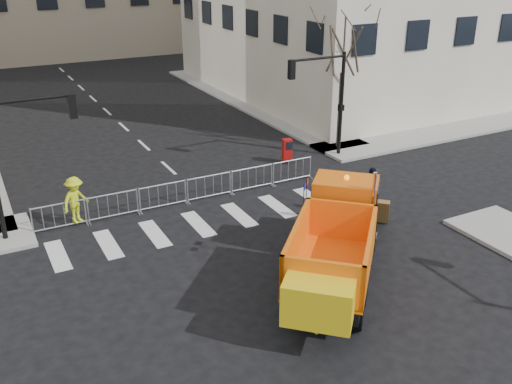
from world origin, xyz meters
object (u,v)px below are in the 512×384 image
cop_c (371,188)px  newspaper_box (287,150)px  plow_truck (336,241)px  cop_a (350,194)px  worker (75,200)px  cop_b (355,205)px

cop_c → newspaper_box: cop_c is taller
plow_truck → newspaper_box: 11.39m
plow_truck → cop_a: size_ratio=4.63×
cop_c → worker: worker is taller
cop_b → cop_c: bearing=-138.2°
worker → newspaper_box: (10.89, 2.26, -0.39)m
cop_a → newspaper_box: bearing=-136.4°
cop_b → newspaper_box: (1.22, 7.25, -0.14)m
plow_truck → worker: size_ratio=4.37×
worker → cop_c: bearing=-53.0°
plow_truck → newspaper_box: size_ratio=7.47×
cop_b → worker: (-9.67, 4.99, 0.25)m
plow_truck → newspaper_box: bearing=20.0°
plow_truck → worker: 10.45m
cop_c → worker: size_ratio=0.98×
plow_truck → newspaper_box: plow_truck is taller
cop_a → cop_b: 0.90m
cop_b → plow_truck: bearing=56.8°
cop_c → newspaper_box: size_ratio=1.68×
cop_a → worker: worker is taller
cop_c → plow_truck: bearing=1.3°
cop_a → cop_c: (1.12, 0.01, 0.04)m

